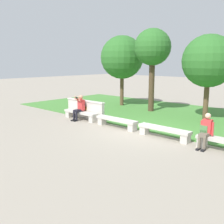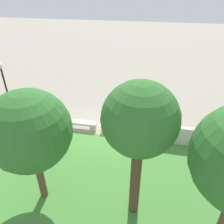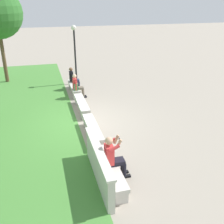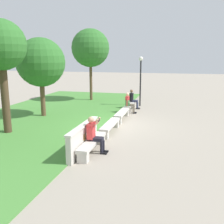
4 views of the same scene
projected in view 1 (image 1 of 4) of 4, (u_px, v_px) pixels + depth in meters
name	position (u px, v px, depth m)	size (l,w,h in m)	color
ground_plane	(138.00, 133.00, 11.37)	(80.00, 80.00, 0.00)	gray
grass_strip	(186.00, 117.00, 14.53)	(21.89, 8.00, 0.03)	#478438
bench_main	(81.00, 114.00, 13.85)	(2.25, 0.40, 0.45)	beige
bench_near	(116.00, 121.00, 12.16)	(2.25, 0.40, 0.45)	beige
bench_mid	(164.00, 131.00, 10.46)	(2.25, 0.40, 0.45)	beige
backrest_wall_with_plaque	(85.00, 109.00, 14.06)	(2.75, 0.24, 1.01)	beige
person_photographer	(79.00, 106.00, 13.70)	(0.47, 0.72, 1.32)	black
person_distant	(206.00, 130.00, 9.20)	(0.48, 0.67, 1.26)	black
backpack	(204.00, 130.00, 9.32)	(0.28, 0.24, 0.43)	#4C7F47
tree_behind_wall	(122.00, 57.00, 17.78)	(2.91, 2.91, 4.78)	brown
tree_left_background	(153.00, 48.00, 15.52)	(2.18, 2.18, 4.98)	#4C3826
tree_right_background	(209.00, 61.00, 13.44)	(2.72, 2.72, 4.42)	brown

